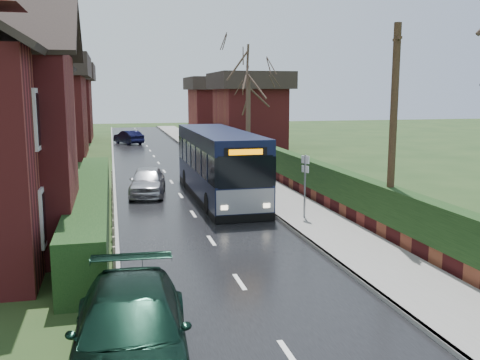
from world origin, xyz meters
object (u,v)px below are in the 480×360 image
object	(u,v)px
car_silver	(148,181)
car_green	(131,332)
bus	(219,165)
bus_stop_sign	(305,178)
telegraph_pole	(393,133)

from	to	relation	value
car_silver	car_green	distance (m)	16.47
car_green	bus	bearing A→B (deg)	76.10
bus_stop_sign	bus	bearing A→B (deg)	90.71
bus_stop_sign	car_green	bearing A→B (deg)	-148.34
car_green	telegraph_pole	size ratio (longest dim) A/B	0.72
telegraph_pole	car_green	bearing A→B (deg)	-127.08
bus	car_green	bearing A→B (deg)	-107.07
car_green	telegraph_pole	world-z (taller)	telegraph_pole
car_green	telegraph_pole	bearing A→B (deg)	40.55
bus	car_green	size ratio (longest dim) A/B	2.03
car_silver	car_green	world-z (taller)	car_green
bus	bus_stop_sign	world-z (taller)	bus
car_green	bus_stop_sign	xyz separation A→B (m)	(6.90, 9.86, 0.94)
bus	telegraph_pole	distance (m)	9.54
car_silver	bus_stop_sign	distance (m)	8.61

